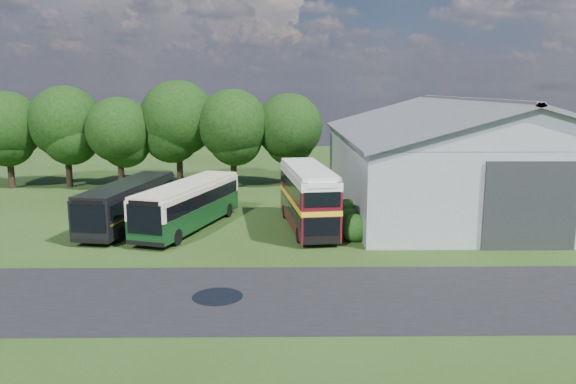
{
  "coord_description": "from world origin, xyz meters",
  "views": [
    {
      "loc": [
        1.28,
        -26.08,
        8.95
      ],
      "look_at": [
        1.69,
        8.0,
        2.57
      ],
      "focal_mm": 35.0,
      "sensor_mm": 36.0,
      "label": 1
    }
  ],
  "objects_px": {
    "bus_maroon_double": "(308,198)",
    "bus_dark_single": "(129,203)",
    "bus_green_single": "(189,204)",
    "storage_shed": "(463,151)"
  },
  "relations": [
    {
      "from": "storage_shed",
      "to": "bus_green_single",
      "type": "distance_m",
      "value": 20.99
    },
    {
      "from": "bus_maroon_double",
      "to": "bus_dark_single",
      "type": "relative_size",
      "value": 0.89
    },
    {
      "from": "bus_green_single",
      "to": "bus_maroon_double",
      "type": "relative_size",
      "value": 1.15
    },
    {
      "from": "bus_green_single",
      "to": "bus_maroon_double",
      "type": "xyz_separation_m",
      "value": [
        7.61,
        -0.16,
        0.43
      ]
    },
    {
      "from": "bus_green_single",
      "to": "bus_dark_single",
      "type": "bearing_deg",
      "value": -171.42
    },
    {
      "from": "bus_maroon_double",
      "to": "bus_dark_single",
      "type": "distance_m",
      "value": 11.64
    },
    {
      "from": "storage_shed",
      "to": "bus_dark_single",
      "type": "bearing_deg",
      "value": -165.06
    },
    {
      "from": "storage_shed",
      "to": "bus_dark_single",
      "type": "height_order",
      "value": "storage_shed"
    },
    {
      "from": "storage_shed",
      "to": "bus_green_single",
      "type": "xyz_separation_m",
      "value": [
        -19.64,
        -6.94,
        -2.59
      ]
    },
    {
      "from": "bus_green_single",
      "to": "bus_maroon_double",
      "type": "bearing_deg",
      "value": 16.32
    }
  ]
}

